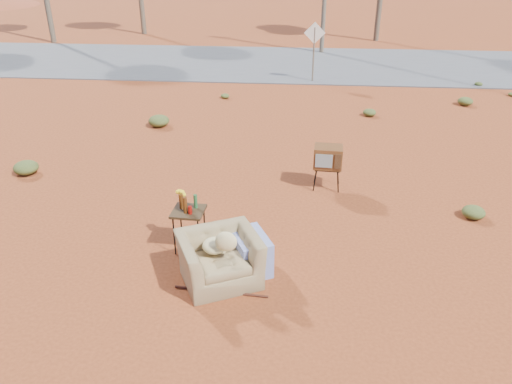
{
  "coord_description": "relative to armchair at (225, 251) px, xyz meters",
  "views": [
    {
      "loc": [
        1.03,
        -7.01,
        4.86
      ],
      "look_at": [
        0.32,
        0.96,
        0.8
      ],
      "focal_mm": 35.0,
      "sensor_mm": 36.0,
      "label": 1
    }
  ],
  "objects": [
    {
      "name": "tv_unit",
      "position": [
        1.72,
        3.41,
        0.22
      ],
      "size": [
        0.62,
        0.52,
        0.96
      ],
      "rotation": [
        0.0,
        0.0,
        -0.07
      ],
      "color": "black",
      "rests_on": "ground"
    },
    {
      "name": "scrub_patch",
      "position": [
        -0.8,
        4.94,
        -0.35
      ],
      "size": [
        17.49,
        8.07,
        0.33
      ],
      "color": "#4F5726",
      "rests_on": "ground"
    },
    {
      "name": "side_table",
      "position": [
        -0.77,
        0.8,
        0.3
      ],
      "size": [
        0.56,
        0.56,
        1.07
      ],
      "rotation": [
        0.0,
        0.0,
        -0.05
      ],
      "color": "#342413",
      "rests_on": "ground"
    },
    {
      "name": "road_sign",
      "position": [
        1.53,
        12.53,
        1.01
      ],
      "size": [
        0.78,
        0.06,
        2.19
      ],
      "color": "brown",
      "rests_on": "ground"
    },
    {
      "name": "highway",
      "position": [
        0.03,
        15.53,
        -0.47
      ],
      "size": [
        140.0,
        7.0,
        0.04
      ],
      "primitive_type": "cube",
      "color": "#565659",
      "rests_on": "ground"
    },
    {
      "name": "rusty_bar",
      "position": [
        -0.02,
        -0.4,
        -0.47
      ],
      "size": [
        1.47,
        0.17,
        0.04
      ],
      "primitive_type": "cylinder",
      "rotation": [
        0.0,
        1.57,
        -0.09
      ],
      "color": "#502115",
      "rests_on": "ground"
    },
    {
      "name": "armchair",
      "position": [
        0.0,
        0.0,
        0.0
      ],
      "size": [
        1.57,
        1.42,
        1.05
      ],
      "rotation": [
        0.0,
        0.0,
        0.45
      ],
      "color": "olive",
      "rests_on": "ground"
    },
    {
      "name": "ground",
      "position": [
        0.03,
        0.53,
        -0.49
      ],
      "size": [
        140.0,
        140.0,
        0.0
      ],
      "primitive_type": "plane",
      "color": "#933E1D",
      "rests_on": "ground"
    }
  ]
}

